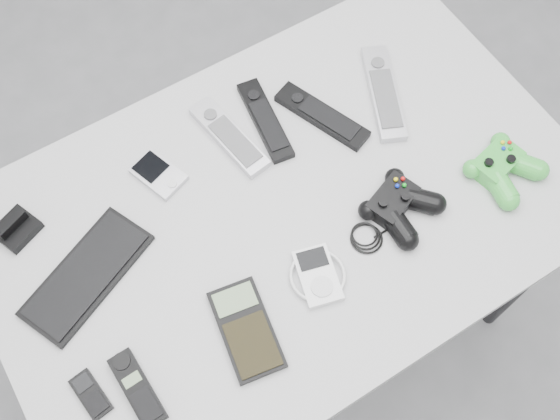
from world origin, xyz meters
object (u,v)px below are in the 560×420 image
mp3_player (318,275)px  pda (158,174)px  mobile_phone (91,395)px  remote_silver_b (383,92)px  remote_silver_a (229,136)px  remote_black_a (265,120)px  controller_green (503,166)px  remote_black_b (322,115)px  cordless_handset (137,389)px  controller_black (399,204)px  calculator (246,329)px  desk (285,221)px  pda_keyboard (87,275)px

mp3_player → pda: bearing=129.1°
mobile_phone → remote_silver_b: bearing=10.2°
remote_silver_a → remote_black_a: (0.08, -0.00, -0.00)m
controller_green → remote_black_a: bearing=121.8°
remote_silver_a → remote_black_a: remote_silver_a is taller
remote_silver_b → mobile_phone: bearing=-138.0°
remote_black_b → cordless_handset: (-0.57, -0.30, 0.00)m
remote_silver_a → remote_black_b: remote_silver_a is taller
remote_black_a → remote_silver_b: (0.25, -0.07, 0.00)m
controller_black → calculator: bearing=168.5°
mobile_phone → controller_black: (0.65, 0.01, 0.02)m
calculator → cordless_handset: bearing=-172.5°
remote_silver_b → controller_black: (-0.13, -0.23, 0.01)m
pda → remote_silver_b: remote_silver_b is taller
cordless_handset → calculator: cordless_handset is taller
remote_black_b → controller_black: bearing=-109.5°
pda → mobile_phone: (-0.29, -0.32, -0.00)m
controller_black → remote_black_b: bearing=72.1°
remote_silver_a → mp3_player: size_ratio=1.83×
remote_silver_a → mobile_phone: (-0.46, -0.32, -0.00)m
calculator → controller_green: (0.59, 0.01, 0.01)m
mobile_phone → mp3_player: bearing=-10.2°
remote_black_a → desk: bearing=-101.3°
desk → remote_black_a: (0.07, 0.19, 0.08)m
controller_black → remote_black_a: bearing=90.6°
remote_silver_b → mobile_phone: 0.82m
pda → controller_black: controller_black is taller
mobile_phone → controller_black: 0.65m
controller_black → controller_green: bearing=-29.9°
pda_keyboard → controller_green: (0.79, -0.23, 0.02)m
mp3_player → remote_silver_b: bearing=53.6°
mp3_player → controller_green: size_ratio=0.77×
remote_silver_b → calculator: (-0.51, -0.29, -0.00)m
desk → remote_silver_a: remote_silver_a is taller
controller_green → cordless_handset: bearing=167.9°
calculator → pda_keyboard: bearing=138.9°
desk → calculator: 0.27m
remote_silver_b → mobile_phone: size_ratio=2.77×
mobile_phone → controller_green: (0.88, -0.03, 0.02)m
cordless_handset → controller_black: bearing=2.4°
remote_silver_b → calculator: 0.58m
remote_silver_a → calculator: size_ratio=1.17×
pda → remote_black_a: 0.25m
remote_silver_b → mp3_player: 0.43m
remote_silver_a → remote_black_a: 0.08m
controller_green → remote_black_b: bearing=115.8°
remote_silver_b → pda_keyboard: bearing=-151.8°
remote_silver_b → calculator: size_ratio=1.34×
desk → controller_black: 0.23m
desk → controller_black: (0.18, -0.12, 0.09)m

